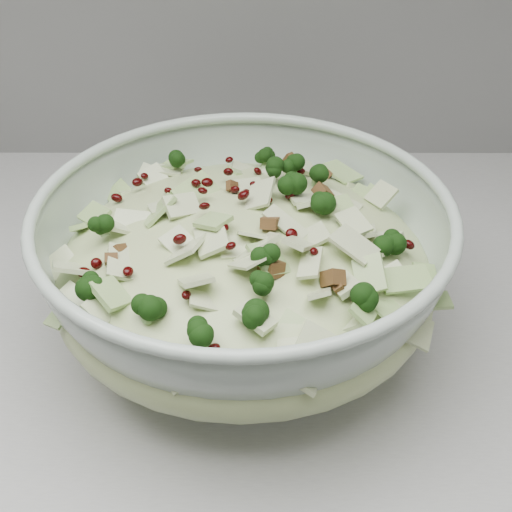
{
  "coord_description": "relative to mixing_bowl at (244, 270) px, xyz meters",
  "views": [
    {
      "loc": [
        -0.58,
        1.09,
        1.37
      ],
      "look_at": [
        -0.59,
        1.58,
        1.01
      ],
      "focal_mm": 50.0,
      "sensor_mm": 36.0,
      "label": 1
    }
  ],
  "objects": [
    {
      "name": "mixing_bowl",
      "position": [
        0.0,
        0.0,
        0.0
      ],
      "size": [
        0.42,
        0.42,
        0.15
      ],
      "rotation": [
        0.0,
        0.0,
        -0.13
      ],
      "color": "#AABBAB",
      "rests_on": "counter"
    },
    {
      "name": "salad",
      "position": [
        -0.0,
        0.0,
        0.02
      ],
      "size": [
        0.45,
        0.45,
        0.15
      ],
      "rotation": [
        0.0,
        0.0,
        -0.41
      ],
      "color": "#C4D793",
      "rests_on": "mixing_bowl"
    }
  ]
}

